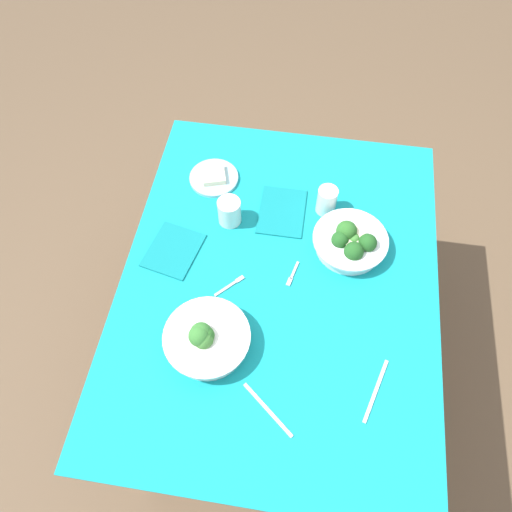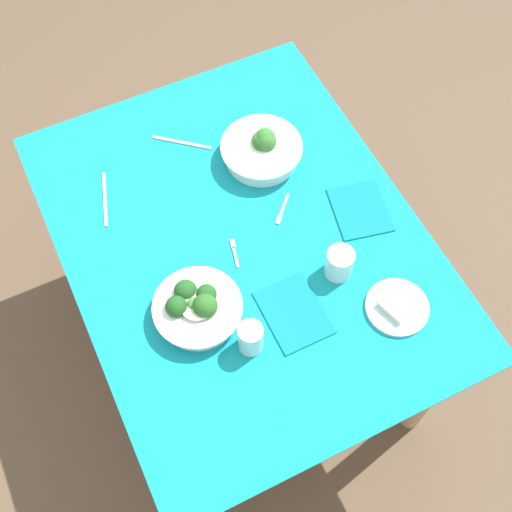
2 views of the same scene
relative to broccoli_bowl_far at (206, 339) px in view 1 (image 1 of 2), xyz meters
name	(u,v)px [view 1 (image 1 of 2)]	position (x,y,z in m)	size (l,w,h in m)	color
ground_plane	(273,361)	(0.24, -0.18, -0.75)	(6.00, 6.00, 0.00)	brown
dining_table	(278,297)	(0.24, -0.18, -0.15)	(1.29, 0.99, 0.71)	teal
broccoli_bowl_far	(206,339)	(0.00, 0.00, 0.00)	(0.25, 0.25, 0.11)	white
broccoli_bowl_near	(350,242)	(0.40, -0.39, 0.00)	(0.24, 0.24, 0.10)	white
bread_side_plate	(214,177)	(0.62, 0.10, -0.03)	(0.17, 0.17, 0.03)	#99C6D1
water_glass_center	(229,211)	(0.45, 0.02, 0.01)	(0.08, 0.08, 0.09)	silver
water_glass_side	(327,200)	(0.54, -0.30, 0.01)	(0.07, 0.07, 0.10)	silver
fork_by_far_bowl	(292,275)	(0.27, -0.22, -0.04)	(0.10, 0.03, 0.00)	#B7B7BC
fork_by_near_bowl	(231,285)	(0.20, -0.03, -0.04)	(0.09, 0.08, 0.00)	#B7B7BC
table_knife_left	(268,410)	(-0.16, -0.20, -0.04)	(0.19, 0.01, 0.00)	#B7B7BC
table_knife_right	(376,391)	(-0.06, -0.49, -0.04)	(0.19, 0.01, 0.00)	#B7B7BC
napkin_folded_upper	(173,250)	(0.30, 0.17, -0.04)	(0.19, 0.15, 0.01)	#0F777D
napkin_folded_lower	(282,212)	(0.51, -0.15, -0.04)	(0.20, 0.15, 0.01)	#0F777D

